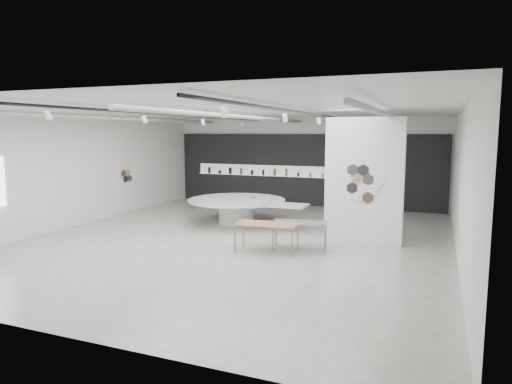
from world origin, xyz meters
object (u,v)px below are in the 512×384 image
at_px(sample_table_wood, 267,226).
at_px(sample_table_stone, 300,224).
at_px(kitchen_counter, 368,199).
at_px(display_island, 238,208).
at_px(partition_column, 364,181).

xyz_separation_m(sample_table_wood, sample_table_stone, (0.75, 0.56, -0.02)).
bearing_deg(sample_table_stone, kitchen_counter, 83.44).
xyz_separation_m(display_island, sample_table_wood, (2.24, -3.14, 0.14)).
bearing_deg(display_island, sample_table_stone, -40.73).
bearing_deg(sample_table_wood, partition_column, 42.09).
xyz_separation_m(sample_table_stone, kitchen_counter, (0.80, 6.98, -0.22)).
xyz_separation_m(display_island, sample_table_stone, (2.99, -2.58, 0.13)).
bearing_deg(partition_column, display_island, 165.68).
bearing_deg(kitchen_counter, display_island, -135.89).
height_order(sample_table_stone, kitchen_counter, kitchen_counter).
relative_size(display_island, sample_table_wood, 2.56).
height_order(display_island, kitchen_counter, kitchen_counter).
bearing_deg(kitchen_counter, sample_table_wood, -106.80).
bearing_deg(kitchen_counter, sample_table_stone, -101.69).
height_order(partition_column, sample_table_wood, partition_column).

